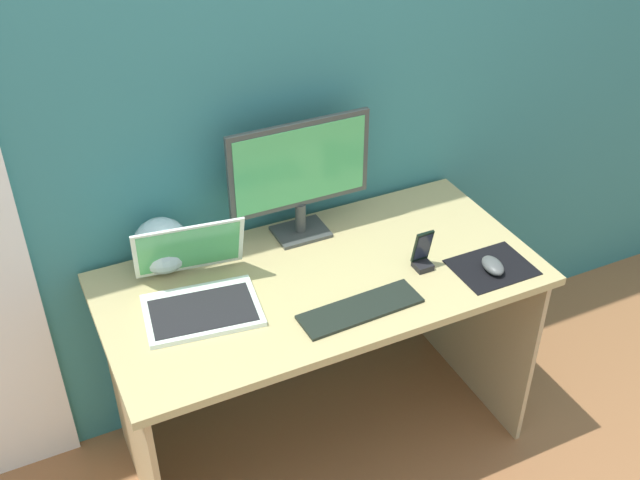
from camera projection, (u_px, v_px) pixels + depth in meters
name	position (u px, v px, depth m)	size (l,w,h in m)	color
ground_plane	(321.00, 437.00, 2.85)	(8.00, 8.00, 0.00)	#915E38
wall_back	(269.00, 86.00, 2.42)	(6.00, 0.04, 2.50)	#337678
desk	(321.00, 315.00, 2.51)	(1.39, 0.69, 0.76)	tan
monitor	(300.00, 173.00, 2.48)	(0.49, 0.14, 0.42)	#3C413E
laptop	(198.00, 289.00, 2.29)	(0.38, 0.38, 0.23)	white
fishbowl	(162.00, 246.00, 2.41)	(0.18, 0.18, 0.18)	silver
keyboard_external	(361.00, 309.00, 2.28)	(0.38, 0.12, 0.01)	black
mousepad	(492.00, 267.00, 2.46)	(0.25, 0.20, 0.00)	black
mouse	(493.00, 266.00, 2.43)	(0.06, 0.10, 0.04)	#4D504F
phone_in_dock	(423.00, 255.00, 2.43)	(0.06, 0.06, 0.14)	black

